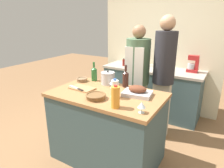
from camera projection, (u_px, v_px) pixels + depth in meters
ground_plane at (107, 156)px, 2.67m from camera, size 12.00×12.00×0.00m
kitchen_island at (107, 126)px, 2.53m from camera, size 1.34×0.81×0.91m
back_counter at (151, 91)px, 3.81m from camera, size 1.82×0.60×0.88m
back_wall at (160, 45)px, 3.83m from camera, size 2.32×0.10×2.55m
roasting_pan at (137, 92)px, 2.30m from camera, size 0.36×0.28×0.12m
wicker_basket at (96, 96)px, 2.21m from camera, size 0.23×0.23×0.06m
cutting_board at (82, 88)px, 2.52m from camera, size 0.32×0.20×0.02m
stock_pot at (108, 78)px, 2.69m from camera, size 0.19×0.19×0.19m
mixing_bowl at (82, 79)px, 2.82m from camera, size 0.15×0.15×0.05m
juice_jug at (115, 97)px, 1.97m from camera, size 0.09×0.09×0.24m
milk_jug at (115, 89)px, 2.22m from camera, size 0.08×0.08×0.22m
wine_bottle_green at (94, 73)px, 2.83m from camera, size 0.08×0.08×0.27m
wine_bottle_dark at (126, 78)px, 2.57m from camera, size 0.08×0.08×0.29m
wine_glass_left at (112, 82)px, 2.54m from camera, size 0.08×0.08×0.11m
wine_glass_right at (142, 105)px, 1.87m from camera, size 0.08×0.08×0.11m
knife_chef at (77, 88)px, 2.49m from camera, size 0.27×0.10×0.01m
stand_mixer at (193, 65)px, 3.38m from camera, size 0.18×0.14×0.29m
condiment_bottle_tall at (148, 63)px, 3.83m from camera, size 0.06×0.06×0.13m
condiment_bottle_short at (124, 63)px, 3.84m from camera, size 0.05×0.05×0.14m
person_cook_aproned at (137, 76)px, 3.04m from camera, size 0.36×0.37×1.68m
person_cook_guest at (164, 73)px, 2.85m from camera, size 0.30×0.30×1.81m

